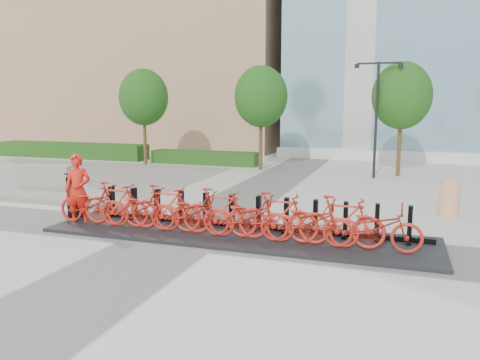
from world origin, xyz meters
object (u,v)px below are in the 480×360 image
(jersey_barrier, at_px, (45,176))
(bike_0, at_px, (92,204))
(construction_barrel, at_px, (450,199))
(kiosk, at_px, (75,196))
(worker_red, at_px, (78,190))

(jersey_barrier, bearing_deg, bike_0, -49.33)
(construction_barrel, height_order, jersey_barrier, construction_barrel)
(bike_0, xyz_separation_m, jersey_barrier, (-5.58, 4.62, -0.18))
(kiosk, height_order, construction_barrel, kiosk)
(kiosk, height_order, worker_red, worker_red)
(bike_0, distance_m, kiosk, 1.00)
(bike_0, distance_m, construction_barrel, 10.00)
(jersey_barrier, bearing_deg, construction_barrel, -11.19)
(construction_barrel, bearing_deg, kiosk, -159.04)
(bike_0, relative_size, kiosk, 1.56)
(bike_0, relative_size, worker_red, 1.03)
(kiosk, bearing_deg, construction_barrel, 13.18)
(kiosk, bearing_deg, worker_red, -50.79)
(construction_barrel, bearing_deg, bike_0, -154.88)
(construction_barrel, bearing_deg, jersey_barrier, 178.51)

